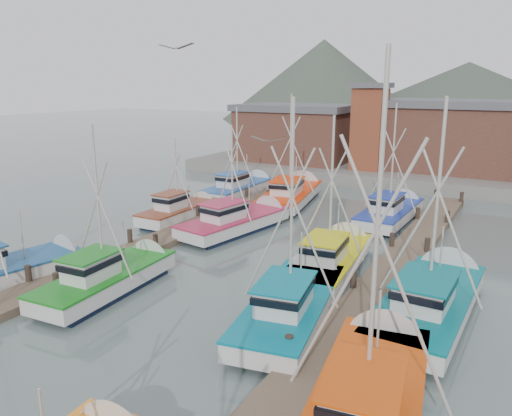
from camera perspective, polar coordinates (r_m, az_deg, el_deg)
The scene contains 21 objects.
ground at distance 22.88m, azimuth -7.91°, elevation -11.28°, with size 260.00×260.00×0.00m, color #526261.
dock_left at distance 29.91m, azimuth -14.01°, elevation -4.93°, with size 2.30×46.00×1.50m.
dock_right at distance 23.22m, azimuth 12.64°, elevation -10.54°, with size 2.30×46.00×1.50m.
quay at distance 55.58m, azimuth 15.72°, elevation 4.13°, with size 44.00×16.00×1.20m, color gray.
shed_left at distance 56.80m, azimuth 4.54°, elevation 8.63°, with size 12.72×8.48×6.20m.
shed_center at distance 53.99m, azimuth 22.24°, elevation 7.72°, with size 14.84×9.54×6.90m.
lookout_tower at distance 51.64m, azimuth 12.82°, elevation 9.13°, with size 3.60×3.60×8.50m.
distant_hills at distance 141.57m, azimuth 19.14°, elevation 9.45°, with size 175.00×140.00×42.00m.
boat_4 at distance 25.26m, azimuth -15.97°, elevation -7.53°, with size 3.44×8.41×8.66m.
boat_5 at distance 21.69m, azimuth 4.42°, elevation -10.67°, with size 4.38×9.61×10.07m.
boat_6 at distance 27.83m, azimuth -26.67°, elevation -6.48°, with size 4.42×9.36×9.49m.
boat_7 at distance 16.37m, azimuth 12.92°, elevation -19.96°, with size 4.57×9.82×11.54m.
boat_8 at distance 33.78m, azimuth -1.87°, elevation -1.47°, with size 4.30×9.53×7.93m.
boat_9 at distance 27.04m, azimuth 8.72°, elevation -5.67°, with size 3.65×9.23×9.01m.
boat_10 at distance 36.81m, azimuth -8.37°, elevation -0.31°, with size 2.74×7.64×6.56m.
boat_11 at distance 23.19m, azimuth 19.48°, elevation -9.79°, with size 4.18×10.08×10.22m.
boat_12 at distance 42.00m, azimuth 4.18°, elevation 1.62°, with size 5.10×10.84×9.91m.
boat_13 at distance 37.36m, azimuth 15.28°, elevation -0.44°, with size 3.68×8.99×9.19m.
boat_14 at distance 44.38m, azimuth -1.67°, elevation 2.33°, with size 3.55×9.00×8.54m.
gull_near at distance 18.50m, azimuth -9.14°, elevation 17.69°, with size 1.55×0.63×0.24m.
gull_far at distance 19.59m, azimuth 1.37°, elevation 7.78°, with size 1.55×0.63×0.24m.
Camera 1 is at (12.70, -16.33, 9.78)m, focal length 35.00 mm.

